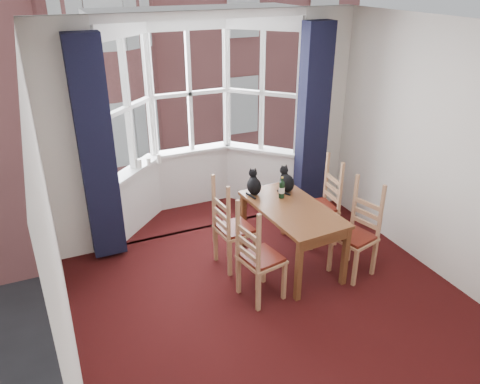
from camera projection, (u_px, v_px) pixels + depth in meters
floor at (292, 327)px, 4.66m from camera, size 4.50×4.50×0.00m
ceiling at (311, 32)px, 3.45m from camera, size 4.50×4.50×0.00m
wall_left at (57, 253)px, 3.32m from camera, size 0.00×4.50×4.50m
wall_right at (469, 166)px, 4.78m from camera, size 0.00×4.50×4.50m
wall_back_pier_left at (73, 146)px, 5.30m from camera, size 0.70×0.12×2.80m
wall_back_pier_right at (320, 113)px, 6.51m from camera, size 0.70×0.12×2.80m
bay_window at (196, 118)px, 6.32m from camera, size 2.76×0.94×2.80m
curtain_left at (97, 153)px, 5.26m from camera, size 0.38×0.22×2.60m
curtain_right at (313, 122)px, 6.30m from camera, size 0.38×0.22×2.60m
dining_table at (292, 215)px, 5.39m from camera, size 0.80×1.38×0.76m
chair_left_near at (254, 262)px, 4.86m from camera, size 0.47×0.49×0.92m
chair_left_far at (228, 231)px, 5.41m from camera, size 0.44×0.46×0.92m
chair_right_near at (359, 235)px, 5.34m from camera, size 0.49×0.51×0.92m
chair_right_far at (325, 207)px, 5.97m from camera, size 0.44×0.45×0.92m
cat_left at (254, 184)px, 5.62m from camera, size 0.21×0.26×0.32m
cat_right at (286, 181)px, 5.69m from camera, size 0.17×0.24×0.33m
wine_bottle at (282, 189)px, 5.52m from camera, size 0.07×0.07×0.27m
candle_tall at (139, 163)px, 6.09m from camera, size 0.06×0.06×0.12m
candle_short at (149, 162)px, 6.16m from camera, size 0.06×0.06×0.10m
candle_extra at (159, 159)px, 6.23m from camera, size 0.05×0.05×0.13m
street at (67, 109)px, 33.83m from camera, size 80.00×80.00×0.00m
tenement_building at (85, 22)px, 15.51m from camera, size 18.40×7.80×15.20m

